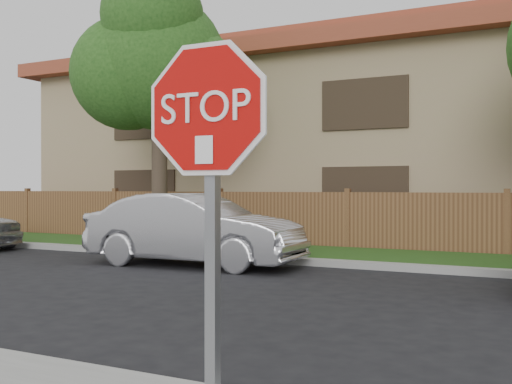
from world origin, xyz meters
The scene contains 6 objects.
far_curb centered at (0.00, 8.15, 0.07)m, with size 70.00×0.30×0.15m, color gray.
grass_strip centered at (0.00, 9.80, 0.06)m, with size 70.00×3.00×0.12m, color #1E4714.
fence centered at (0.00, 11.40, 0.80)m, with size 70.00×0.12×1.60m, color brown.
tree_left centered at (-8.98, 9.57, 5.22)m, with size 4.80×3.90×7.78m.
stop_sign centered at (-0.69, -1.48, 1.83)m, with size 1.01×0.13×2.55m.
sedan_left centered at (-6.09, 6.93, 0.80)m, with size 1.69×4.85×1.60m, color silver.
Camera 1 is at (0.98, -4.26, 1.73)m, focal length 42.00 mm.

